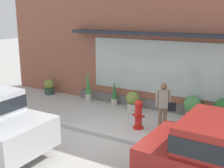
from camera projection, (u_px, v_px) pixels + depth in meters
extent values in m
plane|color=#B2AFA8|center=(106.00, 134.00, 9.15)|extent=(60.00, 60.00, 0.00)
cube|color=#B2B2AD|center=(103.00, 134.00, 8.97)|extent=(14.00, 0.24, 0.12)
cube|color=#935642|center=(149.00, 46.00, 11.25)|extent=(14.00, 0.36, 4.88)
cube|color=#ADBCB7|center=(161.00, 68.00, 10.98)|extent=(5.84, 0.03, 2.04)
cube|color=#232833|center=(146.00, 33.00, 10.84)|extent=(6.44, 0.56, 0.12)
cube|color=#605E59|center=(145.00, 103.00, 11.60)|extent=(6.24, 0.20, 0.36)
cylinder|color=red|center=(138.00, 127.00, 9.56)|extent=(0.35, 0.35, 0.06)
cylinder|color=red|center=(138.00, 117.00, 9.47)|extent=(0.23, 0.23, 0.70)
sphere|color=red|center=(139.00, 104.00, 9.37)|extent=(0.27, 0.27, 0.27)
cylinder|color=red|center=(134.00, 115.00, 9.54)|extent=(0.10, 0.09, 0.09)
cylinder|color=red|center=(143.00, 116.00, 9.39)|extent=(0.10, 0.09, 0.09)
cylinder|color=red|center=(136.00, 117.00, 9.33)|extent=(0.09, 0.10, 0.09)
cylinder|color=brown|center=(165.00, 120.00, 9.25)|extent=(0.12, 0.12, 0.78)
cylinder|color=brown|center=(160.00, 119.00, 9.27)|extent=(0.12, 0.12, 0.78)
cube|color=#9E9384|center=(163.00, 99.00, 9.10)|extent=(0.34, 0.30, 0.59)
sphere|color=brown|center=(164.00, 86.00, 9.00)|extent=(0.21, 0.21, 0.21)
cylinder|color=#9E9384|center=(170.00, 99.00, 9.07)|extent=(0.08, 0.08, 0.56)
cylinder|color=#9E9384|center=(157.00, 98.00, 9.12)|extent=(0.08, 0.08, 0.56)
cube|color=black|center=(172.00, 107.00, 9.10)|extent=(0.26, 0.19, 0.28)
cylinder|color=black|center=(198.00, 155.00, 7.10)|extent=(0.66, 0.21, 0.65)
cylinder|color=black|center=(40.00, 137.00, 8.15)|extent=(0.62, 0.18, 0.62)
cylinder|color=#B7B2A3|center=(114.00, 102.00, 11.98)|extent=(0.27, 0.27, 0.27)
cone|color=#2D6B33|center=(114.00, 90.00, 11.87)|extent=(0.24, 0.24, 0.72)
cylinder|color=#B7B2A3|center=(192.00, 115.00, 10.44)|extent=(0.42, 0.42, 0.27)
sphere|color=#4C934C|center=(192.00, 104.00, 10.34)|extent=(0.62, 0.62, 0.62)
cylinder|color=#9E6042|center=(223.00, 121.00, 9.93)|extent=(0.48, 0.48, 0.23)
sphere|color=#2D6B33|center=(224.00, 109.00, 9.83)|extent=(0.72, 0.72, 0.72)
cylinder|color=#33473D|center=(49.00, 91.00, 13.58)|extent=(0.47, 0.47, 0.30)
sphere|color=olive|center=(49.00, 84.00, 13.51)|extent=(0.47, 0.47, 0.47)
sphere|color=white|center=(49.00, 82.00, 13.60)|extent=(0.11, 0.11, 0.11)
sphere|color=#E5C64C|center=(51.00, 82.00, 13.47)|extent=(0.13, 0.13, 0.13)
cylinder|color=#B7B2A3|center=(133.00, 107.00, 11.32)|extent=(0.42, 0.42, 0.27)
sphere|color=olive|center=(133.00, 98.00, 11.24)|extent=(0.51, 0.51, 0.51)
cylinder|color=#B7B2A3|center=(88.00, 98.00, 12.42)|extent=(0.25, 0.25, 0.33)
cone|color=#3D8442|center=(88.00, 82.00, 12.26)|extent=(0.22, 0.22, 1.01)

